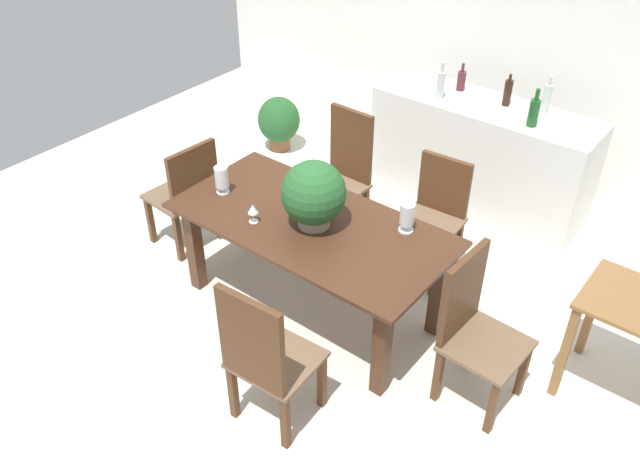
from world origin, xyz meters
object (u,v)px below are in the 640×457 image
at_px(dining_table, 311,239).
at_px(flower_centerpiece, 314,194).
at_px(wine_glass, 253,210).
at_px(wine_bottle_clear, 547,98).
at_px(wine_bottle_amber, 461,80).
at_px(wine_bottle_dark, 441,84).
at_px(chair_head_end, 188,191).
at_px(wine_bottle_green, 508,92).
at_px(chair_far_right, 435,212).
at_px(side_table, 636,327).
at_px(crystal_vase_center_near, 407,215).
at_px(chair_far_left, 344,169).
at_px(chair_foot_end, 473,324).
at_px(potted_plant_floor, 279,121).
at_px(chair_near_right, 264,355).
at_px(crystal_vase_left, 222,178).
at_px(wine_bottle_tall, 534,112).
at_px(kitchen_counter, 480,155).

xyz_separation_m(dining_table, flower_centerpiece, (0.03, -0.01, 0.37)).
relative_size(dining_table, wine_glass, 14.09).
relative_size(wine_bottle_clear, wine_bottle_amber, 1.28).
bearing_deg(wine_bottle_dark, dining_table, -86.20).
relative_size(chair_head_end, wine_bottle_clear, 3.05).
relative_size(wine_glass, wine_bottle_green, 0.51).
distance_m(chair_far_right, side_table, 1.60).
xyz_separation_m(crystal_vase_center_near, wine_bottle_clear, (0.12, 1.83, 0.18)).
bearing_deg(flower_centerpiece, wine_glass, -146.66).
relative_size(chair_far_left, chair_far_right, 1.15).
bearing_deg(wine_bottle_dark, side_table, -32.04).
bearing_deg(chair_foot_end, side_table, -51.86).
bearing_deg(crystal_vase_center_near, potted_plant_floor, 149.55).
bearing_deg(chair_near_right, crystal_vase_left, -40.32).
height_order(wine_bottle_tall, side_table, wine_bottle_tall).
distance_m(chair_near_right, wine_bottle_dark, 2.88).
relative_size(wine_glass, wine_bottle_clear, 0.44).
relative_size(chair_far_left, crystal_vase_center_near, 5.08).
bearing_deg(chair_far_right, chair_far_left, 176.38).
relative_size(chair_near_right, kitchen_counter, 0.56).
xyz_separation_m(chair_foot_end, flower_centerpiece, (-1.17, -0.02, 0.44)).
relative_size(crystal_vase_center_near, wine_glass, 1.54).
height_order(crystal_vase_center_near, side_table, crystal_vase_center_near).
xyz_separation_m(crystal_vase_left, crystal_vase_center_near, (1.25, 0.40, 0.00)).
height_order(crystal_vase_left, wine_bottle_dark, wine_bottle_dark).
distance_m(wine_glass, wine_bottle_clear, 2.55).
bearing_deg(wine_glass, wine_bottle_dark, 85.23).
distance_m(chair_near_right, wine_bottle_amber, 3.12).
bearing_deg(wine_bottle_tall, kitchen_counter, 163.08).
height_order(chair_far_right, wine_bottle_tall, wine_bottle_tall).
distance_m(dining_table, chair_foot_end, 1.20).
bearing_deg(potted_plant_floor, wine_bottle_amber, 15.79).
bearing_deg(chair_near_right, wine_glass, -48.35).
height_order(side_table, potted_plant_floor, side_table).
relative_size(chair_foot_end, wine_bottle_tall, 3.33).
bearing_deg(wine_bottle_green, chair_near_right, -88.80).
xyz_separation_m(flower_centerpiece, crystal_vase_left, (-0.74, -0.09, -0.12)).
bearing_deg(kitchen_counter, chair_foot_end, -64.20).
relative_size(chair_far_left, wine_bottle_green, 3.96).
height_order(chair_foot_end, crystal_vase_left, chair_foot_end).
bearing_deg(chair_near_right, wine_bottle_clear, -98.02).
xyz_separation_m(chair_far_left, chair_far_right, (0.83, -0.00, -0.06)).
bearing_deg(flower_centerpiece, side_table, 16.01).
xyz_separation_m(chair_foot_end, crystal_vase_left, (-1.91, -0.11, 0.32)).
relative_size(chair_head_end, crystal_vase_left, 4.55).
xyz_separation_m(crystal_vase_left, wine_bottle_dark, (0.58, 1.94, 0.18)).
xyz_separation_m(chair_near_right, wine_bottle_green, (-0.06, 3.01, 0.47)).
bearing_deg(flower_centerpiece, wine_bottle_dark, 94.83).
distance_m(crystal_vase_center_near, wine_bottle_green, 1.78).
xyz_separation_m(chair_far_left, crystal_vase_left, (-0.29, -1.04, 0.30)).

